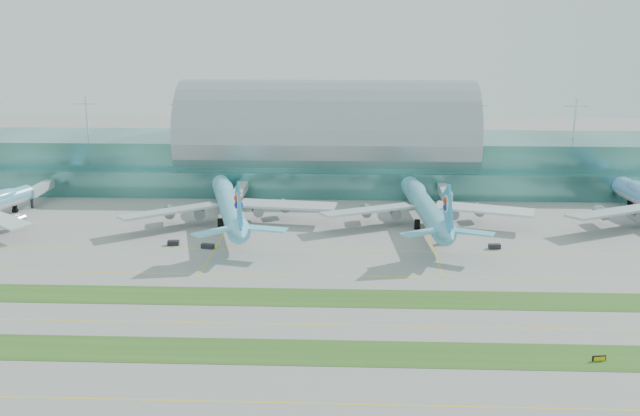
{
  "coord_description": "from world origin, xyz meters",
  "views": [
    {
      "loc": [
        8.88,
        -161.11,
        65.19
      ],
      "look_at": [
        0.0,
        55.0,
        9.0
      ],
      "focal_mm": 40.0,
      "sensor_mm": 36.0,
      "label": 1
    }
  ],
  "objects_px": {
    "terminal": "(327,151)",
    "airliner_c": "(425,205)",
    "airliner_b": "(229,204)",
    "taxiway_sign_east": "(599,358)"
  },
  "relations": [
    {
      "from": "airliner_b",
      "to": "airliner_c",
      "type": "height_order",
      "value": "airliner_b"
    },
    {
      "from": "terminal",
      "to": "taxiway_sign_east",
      "type": "xyz_separation_m",
      "value": [
        59.07,
        -158.22,
        -13.63
      ]
    },
    {
      "from": "airliner_b",
      "to": "taxiway_sign_east",
      "type": "relative_size",
      "value": 28.39
    },
    {
      "from": "terminal",
      "to": "airliner_b",
      "type": "distance_m",
      "value": 69.34
    },
    {
      "from": "airliner_b",
      "to": "airliner_c",
      "type": "bearing_deg",
      "value": -13.51
    },
    {
      "from": "terminal",
      "to": "airliner_c",
      "type": "distance_m",
      "value": 69.95
    },
    {
      "from": "airliner_b",
      "to": "taxiway_sign_east",
      "type": "distance_m",
      "value": 132.2
    },
    {
      "from": "terminal",
      "to": "airliner_c",
      "type": "xyz_separation_m",
      "value": [
        34.24,
        -60.54,
        -7.42
      ]
    },
    {
      "from": "airliner_b",
      "to": "terminal",
      "type": "bearing_deg",
      "value": 48.87
    },
    {
      "from": "terminal",
      "to": "airliner_b",
      "type": "bearing_deg",
      "value": -116.67
    }
  ]
}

